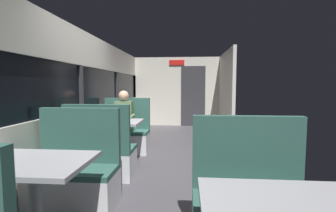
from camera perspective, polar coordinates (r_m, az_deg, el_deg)
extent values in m
cube|color=#423F44|center=(4.19, -0.68, -14.23)|extent=(3.30, 9.20, 0.02)
cube|color=beige|center=(4.43, -19.85, -6.95)|extent=(0.08, 8.40, 0.95)
cube|color=beige|center=(4.39, -20.44, 12.95)|extent=(0.08, 8.40, 0.60)
cube|color=black|center=(4.35, -20.30, 4.10)|extent=(0.03, 8.40, 0.75)
cube|color=#2D2D30|center=(4.33, -19.94, 4.11)|extent=(0.06, 0.08, 0.75)
cube|color=#2D2D30|center=(6.30, -11.95, 4.46)|extent=(0.06, 0.08, 0.75)
cube|color=#2D2D30|center=(8.34, -7.80, 4.60)|extent=(0.06, 0.08, 0.75)
cube|color=beige|center=(8.15, 2.09, 3.41)|extent=(2.90, 0.08, 2.30)
cube|color=#333338|center=(8.10, 5.96, 2.31)|extent=(0.80, 0.04, 2.00)
cube|color=red|center=(8.12, 2.09, 10.25)|extent=(0.50, 0.03, 0.16)
cube|color=beige|center=(7.03, 13.55, 3.03)|extent=(0.08, 2.40, 2.30)
cylinder|color=#9E9EA3|center=(2.46, -28.75, -20.03)|extent=(0.10, 0.10, 0.70)
cube|color=#99999E|center=(2.33, -29.14, -11.73)|extent=(0.90, 0.70, 0.04)
cube|color=silver|center=(3.04, -21.43, -18.00)|extent=(0.95, 0.50, 0.39)
cube|color=#2D564C|center=(2.97, -21.57, -13.99)|extent=(0.95, 0.50, 0.06)
cube|color=#2D564C|center=(3.06, -20.03, -6.48)|extent=(0.95, 0.08, 0.65)
cylinder|color=#9E9EA3|center=(4.40, -12.32, -8.53)|extent=(0.10, 0.10, 0.70)
cube|color=#99999E|center=(4.33, -12.41, -3.75)|extent=(0.90, 0.70, 0.04)
cube|color=silver|center=(3.84, -15.24, -12.99)|extent=(0.95, 0.50, 0.39)
cube|color=#2D564C|center=(3.77, -15.31, -9.74)|extent=(0.95, 0.50, 0.06)
cube|color=#2D564C|center=(3.51, -16.62, -4.95)|extent=(0.95, 0.08, 0.65)
cube|color=silver|center=(5.05, -10.08, -8.54)|extent=(0.95, 0.50, 0.39)
cube|color=#2D564C|center=(5.00, -10.12, -6.03)|extent=(0.95, 0.50, 0.06)
cube|color=#2D564C|center=(5.15, -9.58, -1.72)|extent=(0.95, 0.08, 0.65)
cube|color=#99999E|center=(1.50, 26.42, -21.03)|extent=(0.90, 0.70, 0.04)
cube|color=#2D564C|center=(2.19, 19.29, -20.86)|extent=(0.95, 0.50, 0.06)
cube|color=#2D564C|center=(2.26, 18.19, -10.42)|extent=(0.95, 0.08, 0.65)
cube|color=#26262D|center=(5.04, -10.08, -8.21)|extent=(0.30, 0.36, 0.45)
cube|color=#59724C|center=(4.90, -10.32, -2.35)|extent=(0.34, 0.22, 0.60)
sphere|color=tan|center=(4.85, -10.46, 2.43)|extent=(0.20, 0.20, 0.20)
cylinder|color=#59724C|center=(4.79, -13.20, -2.34)|extent=(0.07, 0.28, 0.07)
cylinder|color=#59724C|center=(4.68, -8.53, -2.43)|extent=(0.07, 0.28, 0.07)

